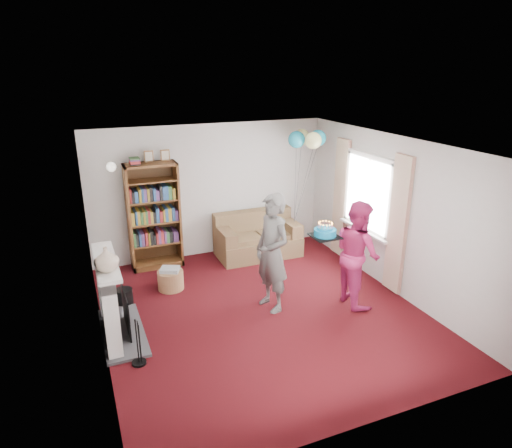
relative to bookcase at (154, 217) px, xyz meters
name	(u,v)px	position (x,y,z in m)	size (l,w,h in m)	color
ground	(262,312)	(1.12, -2.30, -0.94)	(5.00, 5.00, 0.00)	#37080A
wall_back	(210,191)	(1.12, 0.21, 0.31)	(4.50, 0.02, 2.50)	silver
wall_left	(94,258)	(-1.14, -2.30, 0.31)	(0.02, 5.00, 2.50)	silver
wall_right	(393,215)	(3.38, -2.30, 0.31)	(0.02, 5.00, 2.50)	silver
ceiling	(262,145)	(1.12, -2.30, 1.57)	(4.50, 5.00, 0.01)	white
fireplace	(113,302)	(-0.96, -2.11, -0.42)	(0.55, 1.80, 1.12)	#3F3F42
window_bay	(367,207)	(3.33, -1.70, 0.27)	(0.14, 2.02, 2.20)	white
wall_sconce	(111,167)	(-0.63, 0.06, 0.94)	(0.16, 0.23, 0.16)	gold
bookcase	(154,217)	(0.00, 0.00, 0.00)	(0.90, 0.42, 2.12)	#472B14
sofa	(257,239)	(1.90, -0.24, -0.62)	(1.56, 0.83, 0.83)	brown
wicker_basket	(171,279)	(0.03, -1.05, -0.76)	(0.42, 0.42, 0.38)	#A3784C
person_striped	(272,253)	(1.32, -2.23, -0.04)	(0.65, 0.43, 1.79)	black
person_magenta	(357,253)	(2.58, -2.55, -0.12)	(0.79, 0.62, 1.63)	#B3235B
birthday_cake	(325,233)	(2.10, -2.39, 0.22)	(0.39, 0.39, 0.22)	black
balloons	(307,139)	(2.80, -0.46, 1.28)	(0.75, 0.75, 1.73)	#3F3F3F
mantel_vase	(106,259)	(-1.00, -2.45, 0.34)	(0.30, 0.30, 0.31)	beige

